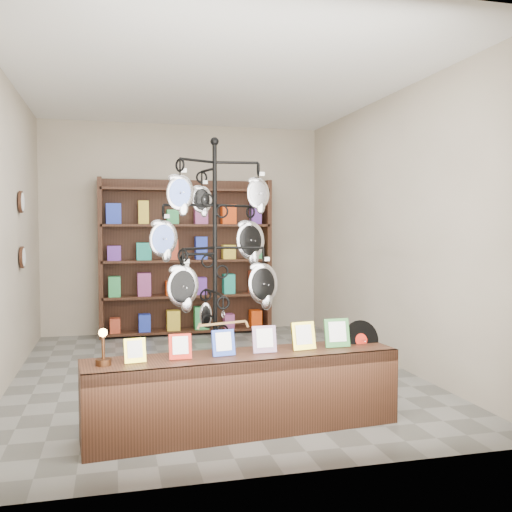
% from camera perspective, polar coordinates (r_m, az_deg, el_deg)
% --- Properties ---
extents(ground, '(5.00, 5.00, 0.00)m').
position_cam_1_polar(ground, '(6.09, -4.17, -11.64)').
color(ground, slate).
rests_on(ground, ground).
extents(room_envelope, '(5.00, 5.00, 5.00)m').
position_cam_1_polar(room_envelope, '(5.90, -4.24, 6.03)').
color(room_envelope, '#B6A993').
rests_on(room_envelope, ground).
extents(display_tree, '(1.20, 1.15, 2.32)m').
position_cam_1_polar(display_tree, '(5.08, -4.13, 0.77)').
color(display_tree, black).
rests_on(display_tree, ground).
extents(front_shelf, '(2.40, 0.69, 0.84)m').
position_cam_1_polar(front_shelf, '(4.40, -1.19, -13.44)').
color(front_shelf, black).
rests_on(front_shelf, ground).
extents(back_shelving, '(2.42, 0.36, 2.20)m').
position_cam_1_polar(back_shelving, '(8.18, -6.97, -0.59)').
color(back_shelving, black).
rests_on(back_shelving, ground).
extents(wall_clocks, '(0.03, 0.24, 0.84)m').
position_cam_1_polar(wall_clocks, '(6.67, -22.38, 2.45)').
color(wall_clocks, black).
rests_on(wall_clocks, ground).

